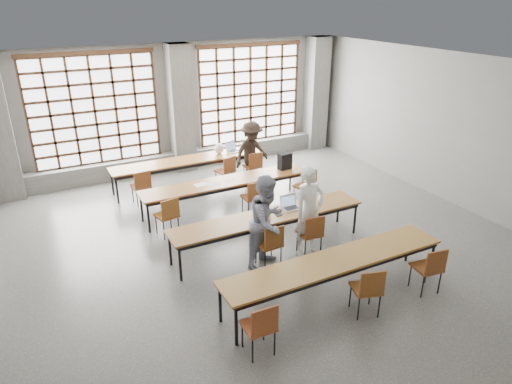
% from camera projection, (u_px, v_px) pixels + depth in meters
% --- Properties ---
extents(floor, '(11.00, 11.00, 0.00)m').
position_uv_depth(floor, '(272.00, 250.00, 9.06)').
color(floor, '#474745').
rests_on(floor, ground).
extents(ceiling, '(11.00, 11.00, 0.00)m').
position_uv_depth(ceiling, '(275.00, 70.00, 7.66)').
color(ceiling, silver).
rests_on(ceiling, floor).
extents(wall_back, '(10.00, 0.00, 10.00)m').
position_uv_depth(wall_back, '(178.00, 107.00, 12.84)').
color(wall_back, slate).
rests_on(wall_back, floor).
extents(wall_right, '(0.00, 11.00, 11.00)m').
position_uv_depth(wall_right, '(463.00, 133.00, 10.47)').
color(wall_right, slate).
rests_on(wall_right, floor).
extents(column_mid, '(0.60, 0.55, 3.50)m').
position_uv_depth(column_mid, '(181.00, 109.00, 12.61)').
color(column_mid, '#51514F').
rests_on(column_mid, floor).
extents(column_right, '(0.60, 0.55, 3.50)m').
position_uv_depth(column_right, '(316.00, 94.00, 14.51)').
color(column_right, '#51514F').
rests_on(column_right, floor).
extents(window_left, '(3.32, 0.12, 3.00)m').
position_uv_depth(window_left, '(95.00, 111.00, 11.77)').
color(window_left, white).
rests_on(window_left, wall_back).
extents(window_right, '(3.32, 0.12, 3.00)m').
position_uv_depth(window_right, '(250.00, 95.00, 13.66)').
color(window_right, white).
rests_on(window_right, wall_back).
extents(sill_ledge, '(9.80, 0.35, 0.50)m').
position_uv_depth(sill_ledge, '(183.00, 159.00, 13.28)').
color(sill_ledge, '#51514F').
rests_on(sill_ledge, floor).
extents(desk_row_a, '(4.00, 0.70, 0.73)m').
position_uv_depth(desk_row_a, '(188.00, 162.00, 11.87)').
color(desk_row_a, brown).
rests_on(desk_row_a, floor).
extents(desk_row_b, '(4.00, 0.70, 0.73)m').
position_uv_depth(desk_row_b, '(226.00, 183.00, 10.52)').
color(desk_row_b, brown).
rests_on(desk_row_b, floor).
extents(desk_row_c, '(4.00, 0.70, 0.73)m').
position_uv_depth(desk_row_c, '(269.00, 218.00, 8.89)').
color(desk_row_c, brown).
rests_on(desk_row_c, floor).
extents(desk_row_d, '(4.00, 0.70, 0.73)m').
position_uv_depth(desk_row_d, '(335.00, 263.00, 7.41)').
color(desk_row_d, brown).
rests_on(desk_row_d, floor).
extents(chair_back_left, '(0.45, 0.46, 0.88)m').
position_uv_depth(chair_back_left, '(142.00, 184.00, 10.82)').
color(chair_back_left, '#672E14').
rests_on(chair_back_left, floor).
extents(chair_back_mid, '(0.52, 0.52, 0.88)m').
position_uv_depth(chair_back_mid, '(227.00, 169.00, 11.75)').
color(chair_back_mid, brown).
rests_on(chair_back_mid, floor).
extents(chair_back_right, '(0.42, 0.43, 0.88)m').
position_uv_depth(chair_back_right, '(254.00, 164.00, 12.08)').
color(chair_back_right, brown).
rests_on(chair_back_right, floor).
extents(chair_mid_left, '(0.49, 0.50, 0.88)m').
position_uv_depth(chair_mid_left, '(168.00, 213.00, 9.39)').
color(chair_mid_left, brown).
rests_on(chair_mid_left, floor).
extents(chair_mid_centre, '(0.43, 0.44, 0.88)m').
position_uv_depth(chair_mid_centre, '(254.00, 195.00, 10.23)').
color(chair_mid_centre, maroon).
rests_on(chair_mid_centre, floor).
extents(chair_mid_right, '(0.51, 0.51, 0.88)m').
position_uv_depth(chair_mid_right, '(307.00, 184.00, 10.83)').
color(chair_mid_right, brown).
rests_on(chair_mid_right, floor).
extents(chair_front_left, '(0.44, 0.44, 0.88)m').
position_uv_depth(chair_front_left, '(271.00, 242.00, 8.30)').
color(chair_front_left, brown).
rests_on(chair_front_left, floor).
extents(chair_front_right, '(0.46, 0.46, 0.88)m').
position_uv_depth(chair_front_right, '(312.00, 231.00, 8.67)').
color(chair_front_right, brown).
rests_on(chair_front_right, floor).
extents(chair_near_left, '(0.43, 0.44, 0.88)m').
position_uv_depth(chair_near_left, '(261.00, 324.00, 6.23)').
color(chair_near_left, brown).
rests_on(chair_near_left, floor).
extents(chair_near_mid, '(0.52, 0.52, 0.88)m').
position_uv_depth(chair_near_mid, '(368.00, 287.00, 7.02)').
color(chair_near_mid, maroon).
rests_on(chair_near_mid, floor).
extents(chair_near_right, '(0.48, 0.48, 0.88)m').
position_uv_depth(chair_near_right, '(430.00, 266.00, 7.57)').
color(chair_near_right, maroon).
rests_on(chair_near_right, floor).
extents(student_male, '(0.72, 0.53, 1.80)m').
position_uv_depth(student_male, '(309.00, 211.00, 8.64)').
color(student_male, white).
rests_on(student_male, floor).
extents(student_female, '(1.08, 1.01, 1.78)m').
position_uv_depth(student_female, '(267.00, 222.00, 8.26)').
color(student_female, '#19204C').
rests_on(student_female, floor).
extents(student_back, '(1.19, 0.87, 1.66)m').
position_uv_depth(student_back, '(252.00, 152.00, 12.07)').
color(student_back, black).
rests_on(student_back, floor).
extents(laptop_front, '(0.36, 0.31, 0.26)m').
position_uv_depth(laptop_front, '(290.00, 205.00, 9.16)').
color(laptop_front, '#ABABB0').
rests_on(laptop_front, desk_row_c).
extents(laptop_back, '(0.45, 0.41, 0.26)m').
position_uv_depth(laptop_back, '(233.00, 149.00, 12.46)').
color(laptop_back, silver).
rests_on(laptop_back, desk_row_a).
extents(mouse, '(0.11, 0.08, 0.04)m').
position_uv_depth(mouse, '(310.00, 205.00, 9.24)').
color(mouse, silver).
rests_on(mouse, desk_row_c).
extents(green_box, '(0.27, 0.16, 0.09)m').
position_uv_depth(green_box, '(264.00, 212.00, 8.89)').
color(green_box, green).
rests_on(green_box, desk_row_c).
extents(phone, '(0.14, 0.09, 0.01)m').
position_uv_depth(phone, '(279.00, 215.00, 8.85)').
color(phone, black).
rests_on(phone, desk_row_c).
extents(paper_sheet_a, '(0.32, 0.24, 0.00)m').
position_uv_depth(paper_sheet_a, '(201.00, 184.00, 10.28)').
color(paper_sheet_a, white).
rests_on(paper_sheet_a, desk_row_b).
extents(paper_sheet_b, '(0.30, 0.22, 0.00)m').
position_uv_depth(paper_sheet_b, '(215.00, 184.00, 10.33)').
color(paper_sheet_b, silver).
rests_on(paper_sheet_b, desk_row_b).
extents(paper_sheet_c, '(0.31, 0.23, 0.00)m').
position_uv_depth(paper_sheet_c, '(230.00, 180.00, 10.54)').
color(paper_sheet_c, white).
rests_on(paper_sheet_c, desk_row_b).
extents(backpack, '(0.34, 0.23, 0.40)m').
position_uv_depth(backpack, '(285.00, 161.00, 11.13)').
color(backpack, black).
rests_on(backpack, desk_row_b).
extents(plastic_bag, '(0.27, 0.21, 0.29)m').
position_uv_depth(plastic_bag, '(219.00, 149.00, 12.20)').
color(plastic_bag, white).
rests_on(plastic_bag, desk_row_a).
extents(red_pouch, '(0.21, 0.12, 0.06)m').
position_uv_depth(red_pouch, '(258.00, 323.00, 6.31)').
color(red_pouch, '#A01F13').
rests_on(red_pouch, chair_near_left).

